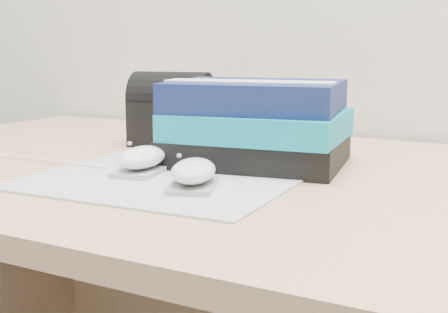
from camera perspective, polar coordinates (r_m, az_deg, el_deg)
The scene contains 7 objects.
desk at distance 1.04m, azimuth 6.80°, elevation -13.76°, with size 1.60×0.80×0.73m.
mousepad at distance 0.86m, azimuth -5.97°, elevation -2.21°, with size 0.36×0.28×0.00m, color gray.
mouse_rear at distance 0.91m, azimuth -7.49°, elevation -0.28°, with size 0.08×0.11×0.04m.
mouse_front at distance 0.81m, azimuth -2.81°, elevation -1.54°, with size 0.09×0.12×0.04m.
usb_cable at distance 1.03m, azimuth -15.98°, elevation -0.33°, with size 0.00×0.00×0.24m, color white.
book_stack at distance 0.97m, azimuth 3.02°, elevation 3.01°, with size 0.30×0.26×0.13m.
pouch at distance 1.16m, azimuth -4.78°, elevation 4.28°, with size 0.16×0.13×0.14m.
Camera 1 is at (0.35, 0.76, 0.92)m, focal length 50.00 mm.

